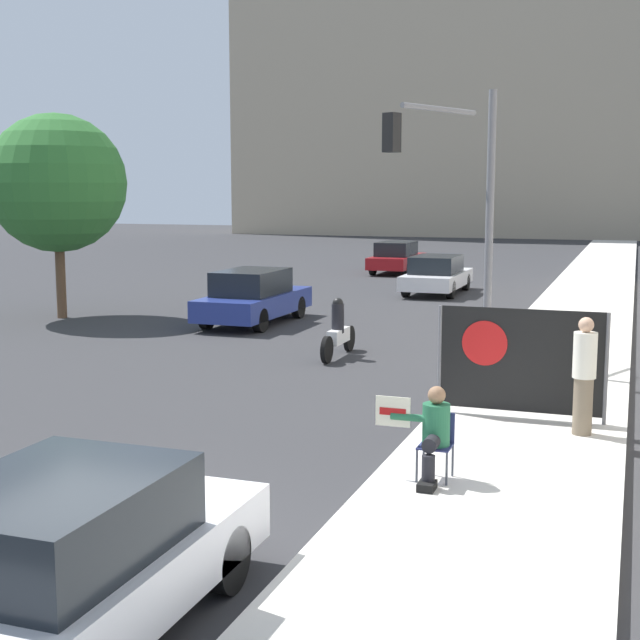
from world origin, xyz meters
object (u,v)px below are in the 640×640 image
at_px(protest_banner, 519,360).
at_px(car_on_road_distant, 397,257).
at_px(seated_protester, 433,432).
at_px(parked_car_curbside, 66,562).
at_px(jogger_on_sidewalk, 584,375).
at_px(car_on_road_nearest, 253,297).
at_px(motorcycle_on_road, 338,332).
at_px(street_tree_near_curb, 57,183).
at_px(traffic_light_pole, 450,183).
at_px(car_on_road_midblock, 437,275).

height_order(protest_banner, car_on_road_distant, protest_banner).
distance_m(seated_protester, parked_car_curbside, 5.07).
height_order(jogger_on_sidewalk, protest_banner, jogger_on_sidewalk).
height_order(jogger_on_sidewalk, car_on_road_nearest, jogger_on_sidewalk).
xyz_separation_m(seated_protester, motorcycle_on_road, (-3.96, 8.22, -0.22)).
distance_m(jogger_on_sidewalk, parked_car_curbside, 8.30).
relative_size(car_on_road_distant, street_tree_near_curb, 0.74).
relative_size(seated_protester, car_on_road_distant, 0.27).
relative_size(seated_protester, jogger_on_sidewalk, 0.67).
distance_m(jogger_on_sidewalk, motorcycle_on_road, 7.79).
distance_m(jogger_on_sidewalk, traffic_light_pole, 6.59).
bearing_deg(street_tree_near_curb, car_on_road_midblock, 47.16).
relative_size(seated_protester, traffic_light_pole, 0.21).
relative_size(parked_car_curbside, car_on_road_nearest, 0.90).
distance_m(car_on_road_nearest, car_on_road_midblock, 9.53).
bearing_deg(protest_banner, parked_car_curbside, -107.78).
height_order(protest_banner, car_on_road_nearest, protest_banner).
height_order(car_on_road_distant, street_tree_near_curb, street_tree_near_curb).
xyz_separation_m(car_on_road_nearest, car_on_road_distant, (-0.17, 16.42, -0.04)).
height_order(seated_protester, jogger_on_sidewalk, jogger_on_sidewalk).
relative_size(traffic_light_pole, parked_car_curbside, 1.34).
xyz_separation_m(jogger_on_sidewalk, car_on_road_midblock, (-6.14, 18.41, -0.35)).
bearing_deg(car_on_road_midblock, street_tree_near_curb, -132.84).
bearing_deg(car_on_road_distant, car_on_road_midblock, -65.22).
distance_m(jogger_on_sidewalk, street_tree_near_curb, 17.71).
relative_size(jogger_on_sidewalk, car_on_road_nearest, 0.38).
bearing_deg(traffic_light_pole, seated_protester, -79.74).
bearing_deg(protest_banner, seated_protester, -99.88).
distance_m(protest_banner, parked_car_curbside, 8.55).
xyz_separation_m(car_on_road_midblock, motorcycle_on_road, (0.57, -12.98, -0.13)).
bearing_deg(motorcycle_on_road, car_on_road_nearest, 133.66).
relative_size(jogger_on_sidewalk, street_tree_near_curb, 0.29).
relative_size(jogger_on_sidewalk, motorcycle_on_road, 0.79).
height_order(parked_car_curbside, car_on_road_midblock, parked_car_curbside).
bearing_deg(motorcycle_on_road, car_on_road_midblock, 92.50).
relative_size(car_on_road_nearest, street_tree_near_curb, 0.77).
xyz_separation_m(jogger_on_sidewalk, motorcycle_on_road, (-5.57, 5.42, -0.49)).
height_order(car_on_road_midblock, street_tree_near_curb, street_tree_near_curb).
height_order(traffic_light_pole, street_tree_near_curb, street_tree_near_curb).
bearing_deg(parked_car_curbside, protest_banner, 72.22).
bearing_deg(protest_banner, car_on_road_midblock, 106.13).
distance_m(parked_car_curbside, motorcycle_on_road, 13.03).
bearing_deg(motorcycle_on_road, parked_car_curbside, -81.38).
bearing_deg(jogger_on_sidewalk, street_tree_near_curb, -46.25).
distance_m(car_on_road_midblock, car_on_road_distant, 8.23).
xyz_separation_m(seated_protester, street_tree_near_curb, (-13.58, 11.44, 3.13)).
height_order(parked_car_curbside, car_on_road_distant, parked_car_curbside).
bearing_deg(jogger_on_sidewalk, car_on_road_midblock, -88.21).
height_order(protest_banner, traffic_light_pole, traffic_light_pole).
bearing_deg(traffic_light_pole, motorcycle_on_road, 173.14).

